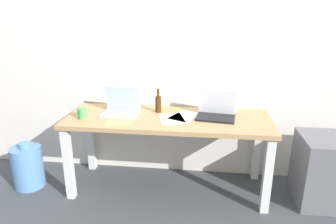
% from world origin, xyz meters
% --- Properties ---
extents(ground_plane, '(8.00, 8.00, 0.00)m').
position_xyz_m(ground_plane, '(0.00, 0.00, 0.00)').
color(ground_plane, '#42474C').
extents(back_wall, '(5.20, 0.08, 2.60)m').
position_xyz_m(back_wall, '(0.00, 0.40, 1.30)').
color(back_wall, silver).
rests_on(back_wall, ground).
extents(desk, '(1.87, 0.68, 0.73)m').
position_xyz_m(desk, '(0.00, 0.00, 0.64)').
color(desk, tan).
rests_on(desk, ground).
extents(laptop_left, '(0.35, 0.25, 0.25)m').
position_xyz_m(laptop_left, '(-0.45, 0.04, 0.79)').
color(laptop_left, silver).
rests_on(laptop_left, desk).
extents(laptop_right, '(0.37, 0.27, 0.24)m').
position_xyz_m(laptop_right, '(0.43, 0.05, 0.79)').
color(laptop_right, black).
rests_on(laptop_right, desk).
extents(beer_bottle, '(0.06, 0.06, 0.24)m').
position_xyz_m(beer_bottle, '(-0.11, 0.14, 0.82)').
color(beer_bottle, '#47280F').
rests_on(beer_bottle, desk).
extents(computer_mouse, '(0.07, 0.11, 0.03)m').
position_xyz_m(computer_mouse, '(0.62, 0.21, 0.75)').
color(computer_mouse, silver).
rests_on(computer_mouse, desk).
extents(coffee_mug, '(0.08, 0.08, 0.09)m').
position_xyz_m(coffee_mug, '(-0.77, -0.12, 0.78)').
color(coffee_mug, '#4C9E56').
rests_on(coffee_mug, desk).
extents(paper_sheet_near_back, '(0.32, 0.36, 0.00)m').
position_xyz_m(paper_sheet_near_back, '(0.15, 0.04, 0.74)').
color(paper_sheet_near_back, white).
rests_on(paper_sheet_near_back, desk).
extents(paper_sheet_front_left, '(0.22, 0.30, 0.00)m').
position_xyz_m(paper_sheet_front_left, '(-0.42, -0.12, 0.74)').
color(paper_sheet_front_left, '#F4E06B').
rests_on(paper_sheet_front_left, desk).
extents(paper_sheet_center, '(0.29, 0.35, 0.00)m').
position_xyz_m(paper_sheet_center, '(0.04, -0.04, 0.74)').
color(paper_sheet_center, white).
rests_on(paper_sheet_center, desk).
extents(water_cooler_jug, '(0.29, 0.29, 0.46)m').
position_xyz_m(water_cooler_jug, '(-1.37, -0.14, 0.21)').
color(water_cooler_jug, '#598CC6').
rests_on(water_cooler_jug, ground).
extents(filing_cabinet, '(0.40, 0.48, 0.62)m').
position_xyz_m(filing_cabinet, '(1.38, -0.05, 0.31)').
color(filing_cabinet, slate).
rests_on(filing_cabinet, ground).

